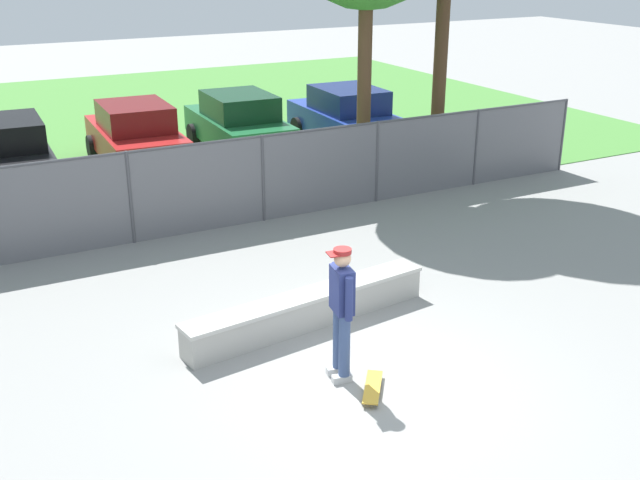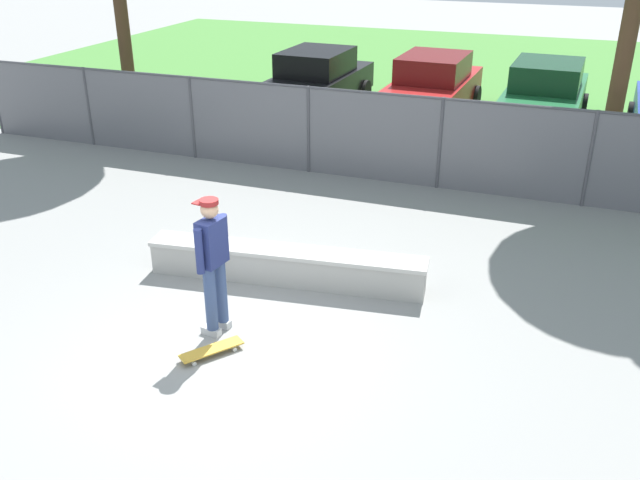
{
  "view_description": "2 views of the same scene",
  "coord_description": "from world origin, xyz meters",
  "px_view_note": "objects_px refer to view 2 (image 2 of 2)",
  "views": [
    {
      "loc": [
        -4.61,
        -7.35,
        5.38
      ],
      "look_at": [
        0.44,
        2.24,
        1.18
      ],
      "focal_mm": 43.09,
      "sensor_mm": 36.0,
      "label": 1
    },
    {
      "loc": [
        3.6,
        -6.24,
        4.87
      ],
      "look_at": [
        0.65,
        1.72,
        0.84
      ],
      "focal_mm": 38.31,
      "sensor_mm": 36.0,
      "label": 2
    }
  ],
  "objects_px": {
    "car_black": "(318,80)",
    "car_green": "(545,94)",
    "car_red": "(433,86)",
    "skateboarder": "(213,260)",
    "concrete_ledge": "(286,265)",
    "skateboard": "(212,350)"
  },
  "relations": [
    {
      "from": "car_red",
      "to": "car_green",
      "type": "height_order",
      "value": "same"
    },
    {
      "from": "car_red",
      "to": "car_green",
      "type": "relative_size",
      "value": 1.0
    },
    {
      "from": "concrete_ledge",
      "to": "skateboarder",
      "type": "distance_m",
      "value": 1.76
    },
    {
      "from": "concrete_ledge",
      "to": "car_black",
      "type": "relative_size",
      "value": 0.97
    },
    {
      "from": "car_green",
      "to": "car_red",
      "type": "bearing_deg",
      "value": -178.72
    },
    {
      "from": "concrete_ledge",
      "to": "skateboarder",
      "type": "relative_size",
      "value": 2.24
    },
    {
      "from": "skateboarder",
      "to": "skateboard",
      "type": "bearing_deg",
      "value": -70.42
    },
    {
      "from": "car_green",
      "to": "concrete_ledge",
      "type": "bearing_deg",
      "value": -106.45
    },
    {
      "from": "concrete_ledge",
      "to": "car_red",
      "type": "xyz_separation_m",
      "value": [
        0.09,
        9.82,
        0.58
      ]
    },
    {
      "from": "car_black",
      "to": "car_red",
      "type": "height_order",
      "value": "same"
    },
    {
      "from": "skateboarder",
      "to": "car_black",
      "type": "distance_m",
      "value": 11.31
    },
    {
      "from": "car_black",
      "to": "car_green",
      "type": "distance_m",
      "value": 5.97
    },
    {
      "from": "car_black",
      "to": "car_green",
      "type": "xyz_separation_m",
      "value": [
        5.95,
        0.46,
        0.0
      ]
    },
    {
      "from": "car_black",
      "to": "skateboarder",
      "type": "bearing_deg",
      "value": -76.07
    },
    {
      "from": "skateboard",
      "to": "car_red",
      "type": "relative_size",
      "value": 0.18
    },
    {
      "from": "car_black",
      "to": "concrete_ledge",
      "type": "bearing_deg",
      "value": -72.18
    },
    {
      "from": "car_black",
      "to": "car_green",
      "type": "bearing_deg",
      "value": 4.4
    },
    {
      "from": "skateboard",
      "to": "car_green",
      "type": "bearing_deg",
      "value": 75.69
    },
    {
      "from": "car_red",
      "to": "skateboarder",
      "type": "bearing_deg",
      "value": -91.99
    },
    {
      "from": "concrete_ledge",
      "to": "skateboarder",
      "type": "bearing_deg",
      "value": -101.27
    },
    {
      "from": "car_red",
      "to": "car_green",
      "type": "xyz_separation_m",
      "value": [
        2.83,
        0.06,
        0.0
      ]
    },
    {
      "from": "concrete_ledge",
      "to": "car_red",
      "type": "height_order",
      "value": "car_red"
    }
  ]
}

